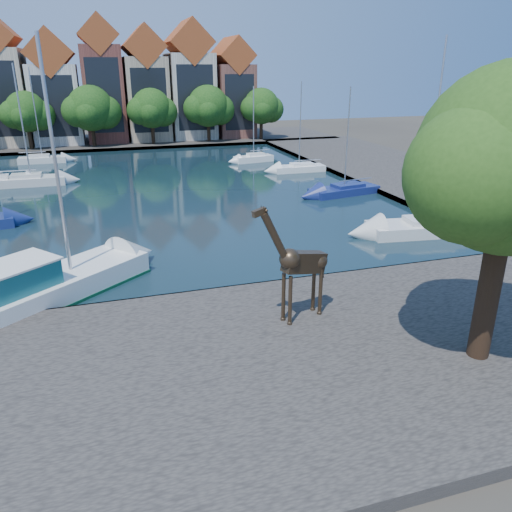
% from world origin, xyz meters
% --- Properties ---
extents(ground, '(160.00, 160.00, 0.00)m').
position_xyz_m(ground, '(0.00, 0.00, 0.00)').
color(ground, '#38332B').
rests_on(ground, ground).
extents(water_basin, '(38.00, 50.00, 0.08)m').
position_xyz_m(water_basin, '(0.00, 24.00, 0.04)').
color(water_basin, black).
rests_on(water_basin, ground).
extents(near_quay, '(50.00, 14.00, 0.50)m').
position_xyz_m(near_quay, '(0.00, -7.00, 0.25)').
color(near_quay, '#4A4640').
rests_on(near_quay, ground).
extents(far_quay, '(60.00, 16.00, 0.50)m').
position_xyz_m(far_quay, '(0.00, 56.00, 0.25)').
color(far_quay, '#4A4640').
rests_on(far_quay, ground).
extents(right_quay, '(14.00, 52.00, 0.50)m').
position_xyz_m(right_quay, '(25.00, 24.00, 0.25)').
color(right_quay, '#4A4640').
rests_on(right_quay, ground).
extents(townhouse_west_mid, '(5.94, 9.18, 16.79)m').
position_xyz_m(townhouse_west_mid, '(-17.00, 55.99, 8.23)').
color(townhouse_west_mid, beige).
rests_on(townhouse_west_mid, far_quay).
extents(townhouse_west_inner, '(6.43, 9.18, 15.15)m').
position_xyz_m(townhouse_west_inner, '(-10.50, 55.99, 7.35)').
color(townhouse_west_inner, silver).
rests_on(townhouse_west_inner, far_quay).
extents(townhouse_center, '(5.44, 9.18, 16.93)m').
position_xyz_m(townhouse_center, '(-4.00, 55.99, 8.36)').
color(townhouse_center, brown).
rests_on(townhouse_center, far_quay).
extents(townhouse_east_inner, '(5.94, 9.18, 15.79)m').
position_xyz_m(townhouse_east_inner, '(2.00, 55.99, 7.73)').
color(townhouse_east_inner, tan).
rests_on(townhouse_east_inner, far_quay).
extents(townhouse_east_mid, '(6.43, 9.18, 16.65)m').
position_xyz_m(townhouse_east_mid, '(8.50, 55.99, 8.10)').
color(townhouse_east_mid, beige).
rests_on(townhouse_east_mid, far_quay).
extents(townhouse_east_end, '(5.44, 9.18, 14.43)m').
position_xyz_m(townhouse_east_end, '(15.00, 55.99, 7.11)').
color(townhouse_east_end, brown).
rests_on(townhouse_east_end, far_quay).
extents(far_tree_west, '(6.76, 5.20, 7.36)m').
position_xyz_m(far_tree_west, '(-13.91, 50.49, 5.08)').
color(far_tree_west, '#332114').
rests_on(far_tree_west, far_quay).
extents(far_tree_mid_west, '(7.80, 6.00, 8.00)m').
position_xyz_m(far_tree_mid_west, '(-5.89, 50.49, 5.29)').
color(far_tree_mid_west, '#332114').
rests_on(far_tree_mid_west, far_quay).
extents(far_tree_mid_east, '(7.02, 5.40, 7.52)m').
position_xyz_m(far_tree_mid_east, '(2.10, 50.49, 5.13)').
color(far_tree_mid_east, '#332114').
rests_on(far_tree_mid_east, far_quay).
extents(far_tree_east, '(7.54, 5.80, 7.84)m').
position_xyz_m(far_tree_east, '(10.11, 50.49, 5.24)').
color(far_tree_east, '#332114').
rests_on(far_tree_east, far_quay).
extents(far_tree_far_east, '(6.76, 5.20, 7.36)m').
position_xyz_m(far_tree_far_east, '(18.09, 50.49, 5.08)').
color(far_tree_far_east, '#332114').
rests_on(far_tree_far_east, far_quay).
extents(giraffe_statue, '(3.65, 1.45, 5.30)m').
position_xyz_m(giraffe_statue, '(2.01, -4.22, 3.10)').
color(giraffe_statue, '#3A2B1D').
rests_on(giraffe_statue, near_quay).
extents(motorsailer, '(9.81, 8.74, 12.13)m').
position_xyz_m(motorsailer, '(-8.69, 1.78, 1.02)').
color(motorsailer, white).
rests_on(motorsailer, water_basin).
extents(sailboat_left_d, '(6.19, 2.20, 10.98)m').
position_xyz_m(sailboat_left_d, '(-12.00, 29.30, 0.70)').
color(sailboat_left_d, silver).
rests_on(sailboat_left_d, water_basin).
extents(sailboat_left_e, '(5.33, 1.95, 10.61)m').
position_xyz_m(sailboat_left_e, '(-12.00, 41.73, 0.63)').
color(sailboat_left_e, silver).
rests_on(sailboat_left_e, water_basin).
extents(sailboat_right_a, '(7.72, 3.52, 12.47)m').
position_xyz_m(sailboat_right_a, '(15.00, 5.31, 0.70)').
color(sailboat_right_a, silver).
rests_on(sailboat_right_a, water_basin).
extents(sailboat_right_b, '(6.64, 3.29, 9.13)m').
position_xyz_m(sailboat_right_b, '(15.00, 17.07, 0.57)').
color(sailboat_right_b, navy).
rests_on(sailboat_right_b, water_basin).
extents(sailboat_right_c, '(5.56, 2.03, 9.24)m').
position_xyz_m(sailboat_right_c, '(15.00, 27.83, 0.57)').
color(sailboat_right_c, white).
rests_on(sailboat_right_c, water_basin).
extents(sailboat_right_d, '(4.83, 2.35, 8.58)m').
position_xyz_m(sailboat_right_d, '(12.00, 34.83, 0.64)').
color(sailboat_right_d, white).
rests_on(sailboat_right_d, water_basin).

